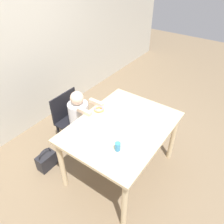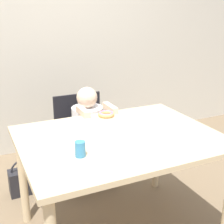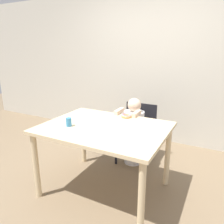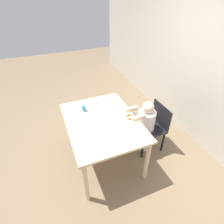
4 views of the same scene
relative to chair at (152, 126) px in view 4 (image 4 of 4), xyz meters
The scene contains 9 objects.
ground_plane 0.95m from the chair, 92.99° to the right, with size 12.00×12.00×0.00m, color #7A664C.
wall_back 1.19m from the chair, 92.91° to the left, with size 8.00×0.05×2.50m.
dining_table 0.88m from the chair, 92.99° to the right, with size 1.30×0.99×0.77m.
chair is the anchor object (origin of this frame).
child_figure 0.13m from the chair, 90.00° to the right, with size 0.28×0.46×0.94m.
donut 0.58m from the chair, 85.61° to the right, with size 0.13×0.13×0.03m.
napkin 0.93m from the chair, 94.33° to the right, with size 0.25×0.25×0.00m.
handbag 0.66m from the chair, behind, with size 0.25×0.14×0.33m.
cup 1.15m from the chair, 110.38° to the right, with size 0.06×0.06×0.09m.
Camera 4 is at (1.84, -0.60, 2.33)m, focal length 28.00 mm.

